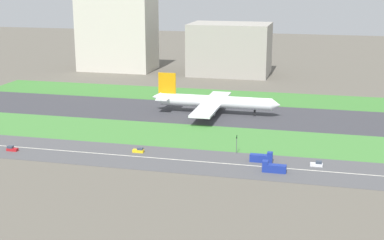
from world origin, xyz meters
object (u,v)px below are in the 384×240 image
object	(u,v)px
airliner	(212,102)
fuel_tank_west	(226,53)
car_1	(12,149)
hangar_building	(230,49)
terminal_building	(117,33)
truck_2	(262,158)
traffic_light	(237,143)
car_2	(139,150)
car_0	(317,164)
truck_1	(273,168)

from	to	relation	value
airliner	fuel_tank_west	distance (m)	160.54
car_1	hangar_building	size ratio (longest dim) A/B	0.08
terminal_building	fuel_tank_west	size ratio (longest dim) A/B	2.97
car_1	hangar_building	distance (m)	200.00
truck_2	airliner	bearing A→B (deg)	115.81
truck_2	fuel_tank_west	bearing A→B (deg)	103.59
terminal_building	fuel_tank_west	world-z (taller)	terminal_building
truck_2	traffic_light	world-z (taller)	traffic_light
traffic_light	fuel_tank_west	size ratio (longest dim) A/B	0.40
car_2	airliner	bearing A→B (deg)	77.35
car_1	terminal_building	bearing A→B (deg)	-81.42
airliner	fuel_tank_west	size ratio (longest dim) A/B	3.65
airliner	car_1	xyz separation A→B (m)	(-64.64, -78.00, -5.31)
car_1	terminal_building	xyz separation A→B (m)	(-28.98, 192.00, 25.47)
car_2	terminal_building	distance (m)	199.78
car_0	terminal_building	bearing A→B (deg)	128.84
terminal_building	hangar_building	size ratio (longest dim) A/B	0.97
airliner	hangar_building	bearing A→B (deg)	95.61
airliner	fuel_tank_west	bearing A→B (deg)	97.87
car_0	car_2	bearing A→B (deg)	180.00
traffic_light	truck_2	bearing A→B (deg)	-36.43
car_0	truck_1	size ratio (longest dim) A/B	0.52
hangar_building	terminal_building	bearing A→B (deg)	180.00
car_1	airliner	bearing A→B (deg)	-129.65
hangar_building	fuel_tank_west	size ratio (longest dim) A/B	3.07
truck_2	fuel_tank_west	xyz separation A→B (m)	(-54.88, 227.00, 7.23)
truck_2	car_0	bearing A→B (deg)	0.00
truck_1	car_2	size ratio (longest dim) A/B	1.91
hangar_building	traffic_light	bearing A→B (deg)	-79.18
hangar_building	car_2	bearing A→B (deg)	-91.28
car_0	fuel_tank_west	bearing A→B (deg)	108.26
car_2	hangar_building	bearing A→B (deg)	88.72
hangar_building	fuel_tank_west	xyz separation A→B (m)	(-10.79, 45.00, -8.73)
car_0	car_1	size ratio (longest dim) A/B	1.00
truck_1	traffic_light	distance (m)	24.28
car_2	car_1	xyz separation A→B (m)	(-49.38, -10.00, 0.00)
truck_1	airliner	bearing A→B (deg)	-63.94
hangar_building	car_1	bearing A→B (deg)	-105.55
airliner	fuel_tank_west	world-z (taller)	airliner
car_1	fuel_tank_west	world-z (taller)	fuel_tank_west
car_1	traffic_light	xyz separation A→B (m)	(86.69, 17.99, 3.37)
car_0	car_2	distance (m)	68.18
car_0	terminal_building	size ratio (longest dim) A/B	0.08
truck_2	truck_1	bearing A→B (deg)	-62.25
traffic_light	terminal_building	bearing A→B (deg)	123.61
car_2	terminal_building	size ratio (longest dim) A/B	0.08
car_1	terminal_building	size ratio (longest dim) A/B	0.08
fuel_tank_west	car_2	bearing A→B (deg)	-88.30
airliner	terminal_building	bearing A→B (deg)	129.39
car_0	fuel_tank_west	xyz separation A→B (m)	(-74.91, 227.00, 7.98)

